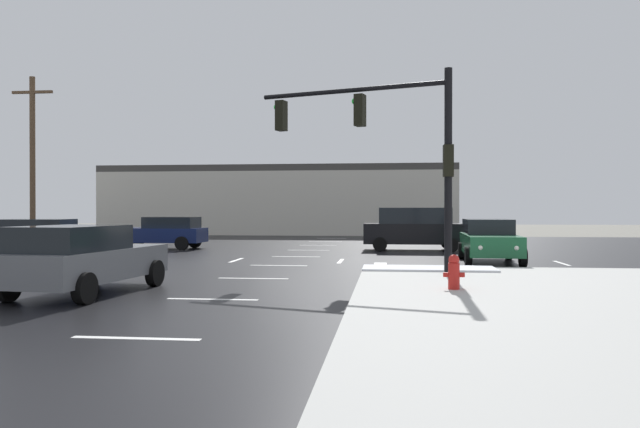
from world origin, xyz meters
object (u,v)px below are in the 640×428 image
at_px(sedan_blue, 49,239).
at_px(sedan_grey, 84,258).
at_px(sedan_green, 489,240).
at_px(utility_pole_far, 33,158).
at_px(traffic_signal_mast, 391,138).
at_px(fire_hydrant, 454,272).
at_px(sedan_navy, 162,232).
at_px(suv_black, 415,228).

bearing_deg(sedan_blue, sedan_grey, -61.89).
relative_size(sedan_green, utility_pole_far, 0.52).
xyz_separation_m(sedan_green, utility_pole_far, (-22.08, 6.86, 3.79)).
bearing_deg(traffic_signal_mast, sedan_blue, 1.17).
distance_m(fire_hydrant, sedan_green, 9.08).
height_order(fire_hydrant, utility_pole_far, utility_pole_far).
height_order(sedan_green, utility_pole_far, utility_pole_far).
relative_size(traffic_signal_mast, sedan_navy, 1.27).
relative_size(sedan_grey, utility_pole_far, 0.53).
bearing_deg(sedan_navy, sedan_blue, 79.52).
bearing_deg(suv_black, sedan_blue, 28.64).
distance_m(fire_hydrant, utility_pole_far, 25.62).
bearing_deg(utility_pole_far, fire_hydrant, -38.24).
distance_m(traffic_signal_mast, sedan_navy, 16.08).
bearing_deg(sedan_green, sedan_navy, -110.32).
height_order(sedan_grey, sedan_blue, same).
relative_size(fire_hydrant, sedan_grey, 0.17).
bearing_deg(sedan_green, suv_black, -156.64).
bearing_deg(utility_pole_far, sedan_green, -17.25).
height_order(sedan_green, suv_black, suv_black).
distance_m(sedan_blue, utility_pole_far, 10.57).
height_order(traffic_signal_mast, fire_hydrant, traffic_signal_mast).
bearing_deg(fire_hydrant, suv_black, 90.83).
height_order(suv_black, sedan_blue, suv_black).
height_order(traffic_signal_mast, sedan_grey, traffic_signal_mast).
xyz_separation_m(traffic_signal_mast, utility_pole_far, (-18.46, 11.76, 0.57)).
distance_m(fire_hydrant, sedan_grey, 8.47).
distance_m(fire_hydrant, suv_black, 15.12).
xyz_separation_m(sedan_green, suv_black, (-2.43, 6.31, 0.24)).
height_order(traffic_signal_mast, sedan_navy, traffic_signal_mast).
bearing_deg(sedan_grey, suv_black, -21.79).
relative_size(sedan_green, sedan_grey, 0.99).
bearing_deg(sedan_blue, fire_hydrant, -34.28).
relative_size(traffic_signal_mast, sedan_green, 1.27).
bearing_deg(sedan_green, traffic_signal_mast, -34.13).
bearing_deg(sedan_grey, traffic_signal_mast, -50.34).
xyz_separation_m(sedan_navy, sedan_blue, (-1.60, -7.40, 0.00)).
xyz_separation_m(traffic_signal_mast, suv_black, (1.18, 11.22, -2.99)).
bearing_deg(utility_pole_far, sedan_blue, -55.02).
bearing_deg(fire_hydrant, sedan_grey, -173.89).
relative_size(sedan_grey, sedan_blue, 1.00).
height_order(sedan_green, sedan_navy, same).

